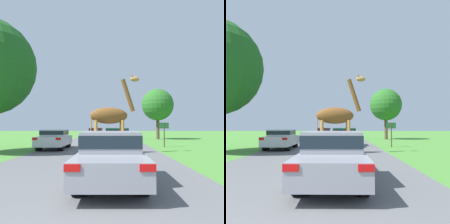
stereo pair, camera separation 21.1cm
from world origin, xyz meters
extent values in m
cube|color=#5B5B5E|center=(0.00, 30.00, 0.00)|extent=(7.63, 120.00, 0.00)
cylinder|color=#B77F3D|center=(1.47, 12.53, 0.95)|extent=(0.17, 0.17, 1.90)
cylinder|color=#2D2319|center=(1.47, 12.53, 0.05)|extent=(0.22, 0.22, 0.10)
cylinder|color=#B77F3D|center=(1.55, 11.90, 0.95)|extent=(0.17, 0.17, 1.90)
cylinder|color=#2D2319|center=(1.55, 11.90, 0.05)|extent=(0.22, 0.22, 0.10)
cylinder|color=#B77F3D|center=(-0.04, 12.33, 0.95)|extent=(0.17, 0.17, 1.90)
cylinder|color=#2D2319|center=(-0.04, 12.33, 0.05)|extent=(0.22, 0.22, 0.10)
cylinder|color=#B77F3D|center=(0.04, 11.70, 0.95)|extent=(0.17, 0.17, 1.90)
cylinder|color=#2D2319|center=(0.04, 11.70, 0.05)|extent=(0.22, 0.22, 0.10)
ellipsoid|color=brown|center=(0.76, 12.12, 2.16)|extent=(2.25, 1.02, 0.95)
cylinder|color=brown|center=(1.87, 12.26, 3.36)|extent=(0.87, 0.36, 1.94)
ellipsoid|color=#B77F3D|center=(2.28, 12.32, 4.34)|extent=(0.59, 0.31, 0.30)
cylinder|color=#B77F3D|center=(-0.27, 11.98, 1.64)|extent=(0.06, 0.06, 1.05)
cone|color=brown|center=(2.10, 12.36, 4.57)|extent=(0.07, 0.07, 0.16)
cone|color=brown|center=(2.12, 12.23, 4.57)|extent=(0.07, 0.07, 0.16)
cube|color=gray|center=(0.90, 5.25, 0.57)|extent=(1.71, 4.78, 0.57)
cube|color=gray|center=(0.90, 5.25, 1.12)|extent=(1.54, 2.15, 0.54)
cube|color=#19232D|center=(0.90, 5.25, 1.15)|extent=(1.55, 2.17, 0.32)
cube|color=red|center=(0.20, 2.86, 0.77)|extent=(0.31, 0.03, 0.14)
cube|color=red|center=(1.60, 2.86, 0.77)|extent=(0.31, 0.03, 0.14)
cylinder|color=black|center=(0.21, 6.69, 0.34)|extent=(0.34, 0.67, 0.67)
cylinder|color=black|center=(1.58, 6.69, 0.34)|extent=(0.34, 0.67, 0.67)
cylinder|color=black|center=(0.21, 3.82, 0.34)|extent=(0.34, 0.67, 0.67)
cylinder|color=black|center=(1.58, 3.82, 0.34)|extent=(0.34, 0.67, 0.67)
cube|color=#144C28|center=(1.34, 17.79, 0.57)|extent=(1.97, 4.44, 0.56)
cube|color=#144C28|center=(1.34, 17.79, 1.13)|extent=(1.77, 2.00, 0.56)
cube|color=#19232D|center=(1.34, 17.79, 1.16)|extent=(1.79, 2.02, 0.33)
cube|color=red|center=(0.54, 15.56, 0.77)|extent=(0.35, 0.03, 0.13)
cube|color=red|center=(2.15, 15.56, 0.77)|extent=(0.35, 0.03, 0.13)
cylinder|color=black|center=(0.56, 19.13, 0.34)|extent=(0.39, 0.68, 0.68)
cylinder|color=black|center=(2.13, 19.13, 0.34)|extent=(0.39, 0.68, 0.68)
cylinder|color=black|center=(0.56, 16.46, 0.34)|extent=(0.39, 0.68, 0.68)
cylinder|color=black|center=(2.13, 16.46, 0.34)|extent=(0.39, 0.68, 0.68)
cube|color=#561914|center=(-1.05, 27.43, 0.54)|extent=(1.72, 4.42, 0.59)
cube|color=#561914|center=(-1.05, 27.43, 1.10)|extent=(1.55, 1.99, 0.52)
cube|color=#19232D|center=(-1.05, 27.43, 1.12)|extent=(1.56, 2.01, 0.31)
cube|color=red|center=(-1.75, 25.21, 0.75)|extent=(0.31, 0.03, 0.14)
cube|color=red|center=(-0.34, 25.21, 0.75)|extent=(0.31, 0.03, 0.14)
cylinder|color=black|center=(-1.74, 28.75, 0.29)|extent=(0.34, 0.58, 0.58)
cylinder|color=black|center=(-0.36, 28.75, 0.29)|extent=(0.34, 0.58, 0.58)
cylinder|color=black|center=(-1.74, 26.10, 0.29)|extent=(0.34, 0.58, 0.58)
cylinder|color=black|center=(-0.36, 26.10, 0.29)|extent=(0.34, 0.58, 0.58)
cube|color=silver|center=(-3.00, 14.73, 0.58)|extent=(1.73, 4.06, 0.61)
cube|color=silver|center=(-3.00, 14.73, 1.10)|extent=(1.55, 1.83, 0.44)
cube|color=#19232D|center=(-3.00, 14.73, 1.12)|extent=(1.57, 1.85, 0.26)
cube|color=red|center=(-3.70, 12.69, 0.79)|extent=(0.31, 0.03, 0.15)
cube|color=red|center=(-2.29, 12.69, 0.79)|extent=(0.31, 0.03, 0.15)
cylinder|color=black|center=(-3.69, 15.95, 0.32)|extent=(0.35, 0.65, 0.65)
cylinder|color=black|center=(-2.30, 15.95, 0.32)|extent=(0.35, 0.65, 0.65)
cylinder|color=black|center=(-3.69, 13.51, 0.32)|extent=(0.35, 0.65, 0.65)
cylinder|color=black|center=(-2.30, 13.51, 0.32)|extent=(0.35, 0.65, 0.65)
cylinder|color=brown|center=(6.47, 27.06, 1.80)|extent=(0.39, 0.39, 3.60)
sphere|color=#286623|center=(6.47, 27.06, 4.17)|extent=(3.84, 3.84, 3.84)
cylinder|color=#4C3823|center=(4.83, 16.16, 0.91)|extent=(0.08, 0.08, 1.82)
cube|color=#1E562D|center=(4.83, 16.16, 1.60)|extent=(0.70, 0.04, 0.44)
camera|label=1|loc=(0.93, -1.56, 1.54)|focal=38.00mm
camera|label=2|loc=(1.14, -1.56, 1.54)|focal=38.00mm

